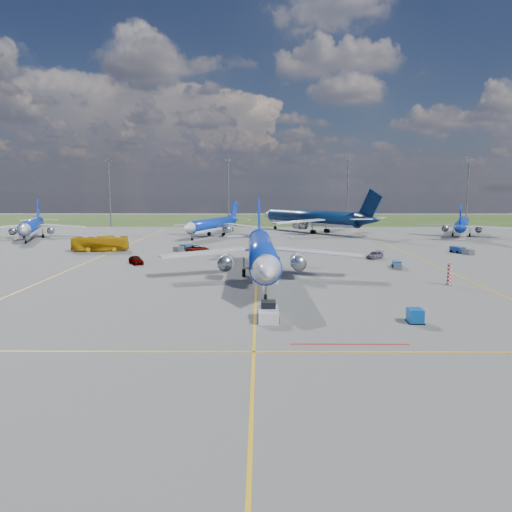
{
  "coord_description": "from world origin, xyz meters",
  "views": [
    {
      "loc": [
        0.46,
        -58.35,
        12.95
      ],
      "look_at": [
        -0.02,
        7.38,
        4.0
      ],
      "focal_mm": 35.0,
      "sensor_mm": 36.0,
      "label": 1
    }
  ],
  "objects_px": {
    "warning_post": "(449,274)",
    "baggage_tug_e": "(461,251)",
    "uld_container": "(415,316)",
    "service_car_c": "(375,255)",
    "apron_bus": "(100,244)",
    "bg_jet_n": "(312,233)",
    "baggage_tug_c": "(184,247)",
    "pushback_tug": "(268,313)",
    "bg_jet_nw": "(33,239)",
    "service_car_a": "(136,260)",
    "baggage_tug_w": "(397,265)",
    "bg_jet_nnw": "(213,236)",
    "service_car_b": "(198,249)",
    "bg_jet_ne": "(461,236)",
    "main_airliner": "(262,280)"
  },
  "relations": [
    {
      "from": "apron_bus",
      "to": "service_car_b",
      "type": "relative_size",
      "value": 2.31
    },
    {
      "from": "bg_jet_ne",
      "to": "service_car_b",
      "type": "xyz_separation_m",
      "value": [
        -68.4,
        -36.36,
        0.69
      ]
    },
    {
      "from": "bg_jet_nnw",
      "to": "bg_jet_nw",
      "type": "bearing_deg",
      "value": -151.89
    },
    {
      "from": "bg_jet_ne",
      "to": "pushback_tug",
      "type": "distance_m",
      "value": 104.74
    },
    {
      "from": "service_car_c",
      "to": "baggage_tug_c",
      "type": "xyz_separation_m",
      "value": [
        -37.47,
        12.46,
        -0.09
      ]
    },
    {
      "from": "bg_jet_n",
      "to": "service_car_a",
      "type": "distance_m",
      "value": 71.52
    },
    {
      "from": "bg_jet_nnw",
      "to": "baggage_tug_c",
      "type": "relative_size",
      "value": 6.54
    },
    {
      "from": "bg_jet_nnw",
      "to": "main_airliner",
      "type": "distance_m",
      "value": 65.55
    },
    {
      "from": "bg_jet_ne",
      "to": "service_car_c",
      "type": "xyz_separation_m",
      "value": [
        -34.3,
        -45.56,
        0.65
      ]
    },
    {
      "from": "bg_jet_ne",
      "to": "warning_post",
      "type": "bearing_deg",
      "value": 90.78
    },
    {
      "from": "uld_container",
      "to": "pushback_tug",
      "type": "bearing_deg",
      "value": 178.3
    },
    {
      "from": "bg_jet_nw",
      "to": "pushback_tug",
      "type": "xyz_separation_m",
      "value": [
        59.6,
        -79.63,
        0.73
      ]
    },
    {
      "from": "warning_post",
      "to": "apron_bus",
      "type": "distance_m",
      "value": 68.76
    },
    {
      "from": "bg_jet_ne",
      "to": "apron_bus",
      "type": "relative_size",
      "value": 3.01
    },
    {
      "from": "uld_container",
      "to": "apron_bus",
      "type": "relative_size",
      "value": 0.15
    },
    {
      "from": "baggage_tug_c",
      "to": "baggage_tug_w",
      "type": "bearing_deg",
      "value": -6.35
    },
    {
      "from": "bg_jet_n",
      "to": "pushback_tug",
      "type": "bearing_deg",
      "value": 40.5
    },
    {
      "from": "warning_post",
      "to": "baggage_tug_c",
      "type": "relative_size",
      "value": 0.55
    },
    {
      "from": "bg_jet_ne",
      "to": "main_airliner",
      "type": "bearing_deg",
      "value": 74.32
    },
    {
      "from": "uld_container",
      "to": "service_car_c",
      "type": "distance_m",
      "value": 44.99
    },
    {
      "from": "bg_jet_ne",
      "to": "baggage_tug_w",
      "type": "bearing_deg",
      "value": 83.41
    },
    {
      "from": "bg_jet_nnw",
      "to": "baggage_tug_w",
      "type": "xyz_separation_m",
      "value": [
        35.32,
        -53.5,
        0.49
      ]
    },
    {
      "from": "warning_post",
      "to": "baggage_tug_w",
      "type": "bearing_deg",
      "value": 101.53
    },
    {
      "from": "service_car_a",
      "to": "baggage_tug_w",
      "type": "height_order",
      "value": "service_car_a"
    },
    {
      "from": "warning_post",
      "to": "uld_container",
      "type": "xyz_separation_m",
      "value": [
        -10.42,
        -19.11,
        -0.82
      ]
    },
    {
      "from": "warning_post",
      "to": "baggage_tug_e",
      "type": "distance_m",
      "value": 36.13
    },
    {
      "from": "bg_jet_nw",
      "to": "bg_jet_n",
      "type": "bearing_deg",
      "value": -3.65
    },
    {
      "from": "bg_jet_nnw",
      "to": "service_car_c",
      "type": "bearing_deg",
      "value": -31.36
    },
    {
      "from": "bg_jet_nw",
      "to": "baggage_tug_e",
      "type": "xyz_separation_m",
      "value": [
        99.08,
        -28.45,
        0.57
      ]
    },
    {
      "from": "bg_jet_ne",
      "to": "baggage_tug_c",
      "type": "bearing_deg",
      "value": 48.57
    },
    {
      "from": "main_airliner",
      "to": "service_car_b",
      "type": "height_order",
      "value": "main_airliner"
    },
    {
      "from": "warning_post",
      "to": "baggage_tug_c",
      "type": "bearing_deg",
      "value": 137.66
    },
    {
      "from": "main_airliner",
      "to": "baggage_tug_w",
      "type": "height_order",
      "value": "main_airliner"
    },
    {
      "from": "bg_jet_nw",
      "to": "baggage_tug_e",
      "type": "distance_m",
      "value": 103.09
    },
    {
      "from": "uld_container",
      "to": "baggage_tug_e",
      "type": "xyz_separation_m",
      "value": [
        25.24,
        52.04,
        -0.11
      ]
    },
    {
      "from": "baggage_tug_w",
      "to": "baggage_tug_e",
      "type": "bearing_deg",
      "value": 56.77
    },
    {
      "from": "bg_jet_nw",
      "to": "main_airliner",
      "type": "bearing_deg",
      "value": -61.83
    },
    {
      "from": "bg_jet_nnw",
      "to": "bg_jet_ne",
      "type": "xyz_separation_m",
      "value": [
        68.46,
        2.97,
        0.0
      ]
    },
    {
      "from": "apron_bus",
      "to": "bg_jet_n",
      "type": "bearing_deg",
      "value": -54.88
    },
    {
      "from": "apron_bus",
      "to": "baggage_tug_w",
      "type": "bearing_deg",
      "value": -118.06
    },
    {
      "from": "warning_post",
      "to": "service_car_b",
      "type": "relative_size",
      "value": 0.61
    },
    {
      "from": "service_car_c",
      "to": "bg_jet_nnw",
      "type": "bearing_deg",
      "value": 168.3
    },
    {
      "from": "bg_jet_n",
      "to": "baggage_tug_w",
      "type": "height_order",
      "value": "bg_jet_n"
    },
    {
      "from": "main_airliner",
      "to": "baggage_tug_c",
      "type": "relative_size",
      "value": 7.74
    },
    {
      "from": "service_car_c",
      "to": "warning_post",
      "type": "bearing_deg",
      "value": -41.23
    },
    {
      "from": "bg_jet_n",
      "to": "baggage_tug_w",
      "type": "bearing_deg",
      "value": 55.22
    },
    {
      "from": "main_airliner",
      "to": "pushback_tug",
      "type": "height_order",
      "value": "main_airliner"
    },
    {
      "from": "bg_jet_nnw",
      "to": "baggage_tug_c",
      "type": "bearing_deg",
      "value": -76.35
    },
    {
      "from": "warning_post",
      "to": "baggage_tug_e",
      "type": "xyz_separation_m",
      "value": [
        14.83,
        32.93,
        -0.93
      ]
    },
    {
      "from": "bg_jet_nw",
      "to": "bg_jet_nnw",
      "type": "distance_m",
      "value": 46.45
    }
  ]
}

